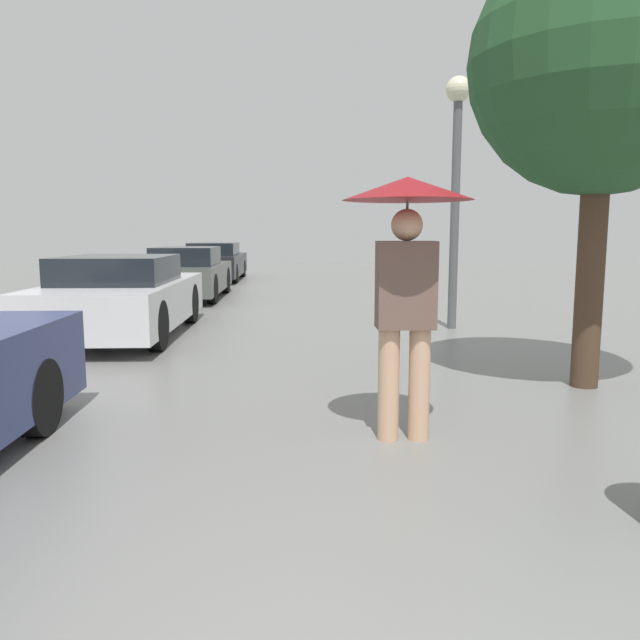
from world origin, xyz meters
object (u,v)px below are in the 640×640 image
at_px(pedestrian, 407,247).
at_px(parked_car_second, 122,297).
at_px(parked_car_farthest, 215,262).
at_px(parked_car_third, 188,274).
at_px(street_lamp, 457,157).
at_px(tree, 603,63).

xyz_separation_m(pedestrian, parked_car_second, (-3.39, 4.85, -0.85)).
bearing_deg(parked_car_farthest, pedestrian, -77.78).
relative_size(pedestrian, parked_car_third, 0.48).
distance_m(pedestrian, street_lamp, 5.79).
bearing_deg(pedestrian, parked_car_farthest, 102.22).
bearing_deg(street_lamp, tree, -84.24).
xyz_separation_m(parked_car_second, parked_car_third, (0.05, 5.35, -0.01)).
distance_m(parked_car_second, parked_car_third, 5.35).
height_order(pedestrian, parked_car_third, pedestrian).
distance_m(parked_car_third, tree, 10.53).
bearing_deg(parked_car_third, street_lamp, -43.65).
bearing_deg(pedestrian, parked_car_second, 124.98).
height_order(parked_car_third, street_lamp, street_lamp).
bearing_deg(tree, parked_car_third, 122.10).
bearing_deg(parked_car_second, street_lamp, 6.03).
xyz_separation_m(parked_car_second, street_lamp, (5.09, 0.54, 2.11)).
distance_m(parked_car_farthest, tree, 15.67).
xyz_separation_m(pedestrian, street_lamp, (1.70, 5.39, 1.26)).
bearing_deg(parked_car_farthest, tree, -68.97).
height_order(pedestrian, parked_car_farthest, pedestrian).
height_order(pedestrian, parked_car_second, pedestrian).
relative_size(parked_car_farthest, tree, 1.04).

